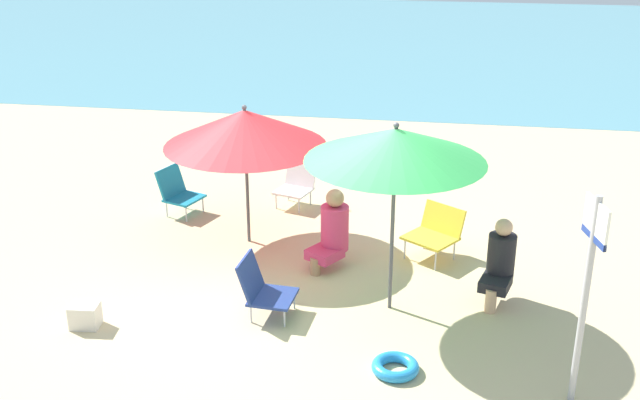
# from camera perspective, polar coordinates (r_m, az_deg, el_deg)

# --- Properties ---
(ground_plane) EXTENTS (40.00, 40.00, 0.00)m
(ground_plane) POSITION_cam_1_polar(r_m,az_deg,el_deg) (8.90, -1.80, -6.38)
(ground_plane) COLOR #D3BC8C
(sea_water) EXTENTS (40.00, 16.00, 0.01)m
(sea_water) POSITION_cam_1_polar(r_m,az_deg,el_deg) (22.91, 5.14, 11.38)
(sea_water) COLOR #5693A3
(sea_water) RESTS_ON ground_plane
(umbrella_red) EXTENTS (1.97, 1.97, 1.77)m
(umbrella_red) POSITION_cam_1_polar(r_m,az_deg,el_deg) (9.53, -5.43, 5.20)
(umbrella_red) COLOR #4C4C51
(umbrella_red) RESTS_ON ground_plane
(umbrella_green) EXTENTS (1.82, 1.82, 2.06)m
(umbrella_green) POSITION_cam_1_polar(r_m,az_deg,el_deg) (7.82, 5.46, 3.96)
(umbrella_green) COLOR #4C4C51
(umbrella_green) RESTS_ON ground_plane
(beach_chair_a) EXTENTS (0.63, 0.61, 0.64)m
(beach_chair_a) POSITION_cam_1_polar(r_m,az_deg,el_deg) (10.89, -10.21, 0.68)
(beach_chair_a) COLOR teal
(beach_chair_a) RESTS_ON ground_plane
(beach_chair_b) EXTENTS (0.78, 0.78, 0.62)m
(beach_chair_b) POSITION_cam_1_polar(r_m,az_deg,el_deg) (9.58, 8.32, -2.20)
(beach_chair_b) COLOR gold
(beach_chair_b) RESTS_ON ground_plane
(beach_chair_c) EXTENTS (0.58, 0.63, 0.60)m
(beach_chair_c) POSITION_cam_1_polar(r_m,az_deg,el_deg) (11.03, -1.69, 1.22)
(beach_chair_c) COLOR white
(beach_chair_c) RESTS_ON ground_plane
(beach_chair_d) EXTENTS (0.58, 0.52, 0.64)m
(beach_chair_d) POSITION_cam_1_polar(r_m,az_deg,el_deg) (8.28, -4.19, -6.31)
(beach_chair_d) COLOR navy
(beach_chair_d) RESTS_ON ground_plane
(person_a) EXTENTS (0.39, 0.54, 0.93)m
(person_a) POSITION_cam_1_polar(r_m,az_deg,el_deg) (8.67, 12.82, -4.30)
(person_a) COLOR black
(person_a) RESTS_ON ground_plane
(person_b) EXTENTS (0.49, 0.56, 0.95)m
(person_b) POSITION_cam_1_polar(r_m,az_deg,el_deg) (9.20, 0.90, -2.19)
(person_b) COLOR #DB3866
(person_b) RESTS_ON ground_plane
(warning_sign) EXTENTS (0.13, 0.43, 1.93)m
(warning_sign) POSITION_cam_1_polar(r_m,az_deg,el_deg) (6.89, 18.78, -5.06)
(warning_sign) COLOR #ADADB2
(warning_sign) RESTS_ON ground_plane
(swim_ring) EXTENTS (0.45, 0.45, 0.11)m
(swim_ring) POSITION_cam_1_polar(r_m,az_deg,el_deg) (7.52, 5.44, -11.88)
(swim_ring) COLOR #238CD8
(swim_ring) RESTS_ON ground_plane
(beach_bag) EXTENTS (0.31, 0.24, 0.25)m
(beach_bag) POSITION_cam_1_polar(r_m,az_deg,el_deg) (8.48, -16.57, -7.99)
(beach_bag) COLOR silver
(beach_bag) RESTS_ON ground_plane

